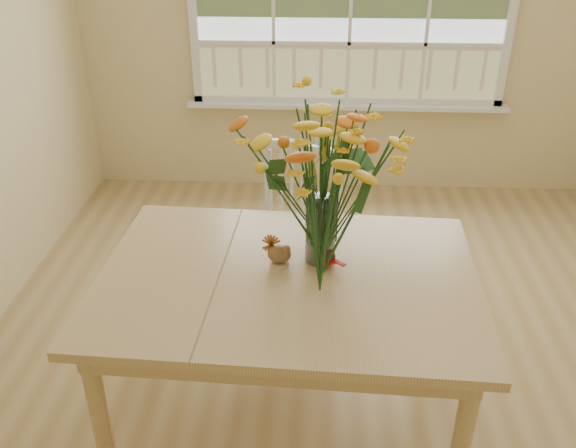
{
  "coord_description": "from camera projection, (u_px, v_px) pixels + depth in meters",
  "views": [
    {
      "loc": [
        -0.22,
        -2.31,
        2.15
      ],
      "look_at": [
        -0.32,
        -0.28,
        1.02
      ],
      "focal_mm": 38.0,
      "sensor_mm": 36.0,
      "label": 1
    }
  ],
  "objects": [
    {
      "name": "flower_vase",
      "position": [
        322.0,
        167.0,
        2.31
      ],
      "size": [
        0.58,
        0.58,
        0.69
      ],
      "color": "white",
      "rests_on": "dining_table"
    },
    {
      "name": "turkey_figurine",
      "position": [
        279.0,
        254.0,
        2.46
      ],
      "size": [
        0.1,
        0.08,
        0.12
      ],
      "rotation": [
        0.0,
        0.0,
        -0.04
      ],
      "color": "#CCB78C",
      "rests_on": "dining_table"
    },
    {
      "name": "dark_gourd",
      "position": [
        325.0,
        257.0,
        2.46
      ],
      "size": [
        0.13,
        0.1,
        0.07
      ],
      "color": "#38160F",
      "rests_on": "dining_table"
    },
    {
      "name": "dining_table",
      "position": [
        288.0,
        294.0,
        2.46
      ],
      "size": [
        1.55,
        1.14,
        0.8
      ],
      "rotation": [
        0.0,
        0.0,
        -0.04
      ],
      "color": "tan",
      "rests_on": "floor"
    },
    {
      "name": "pumpkin",
      "position": [
        320.0,
        249.0,
        2.5
      ],
      "size": [
        0.11,
        0.11,
        0.09
      ],
      "primitive_type": "ellipsoid",
      "color": "#D75E19",
      "rests_on": "dining_table"
    },
    {
      "name": "windsor_chair",
      "position": [
        295.0,
        231.0,
        3.23
      ],
      "size": [
        0.58,
        0.57,
        0.99
      ],
      "rotation": [
        0.0,
        0.0,
        -0.37
      ],
      "color": "white",
      "rests_on": "floor"
    },
    {
      "name": "floor",
      "position": [
        354.0,
        377.0,
        3.05
      ],
      "size": [
        4.0,
        4.5,
        0.01
      ],
      "primitive_type": "cube",
      "color": "#AA8852",
      "rests_on": "ground"
    },
    {
      "name": "wall_back",
      "position": [
        350.0,
        14.0,
        4.36
      ],
      "size": [
        4.0,
        0.02,
        2.7
      ],
      "primitive_type": "cube",
      "color": "beige",
      "rests_on": "floor"
    }
  ]
}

